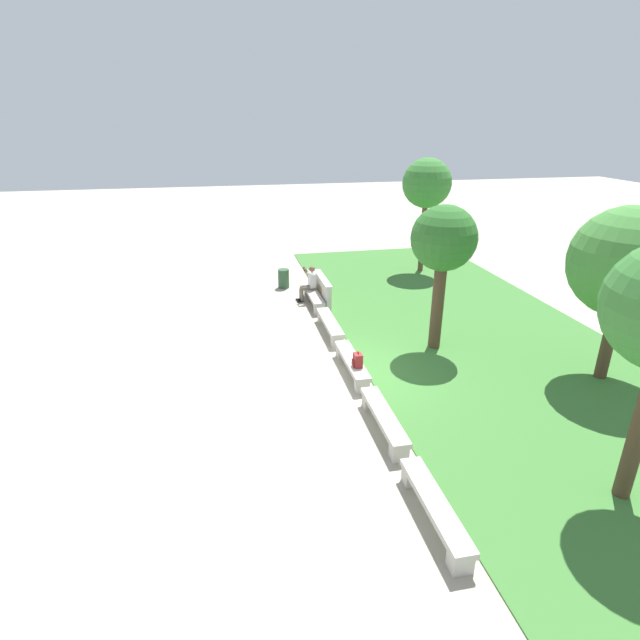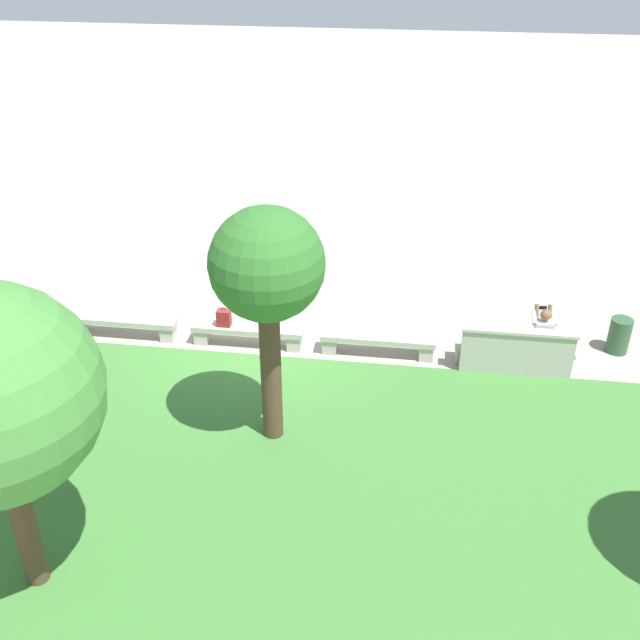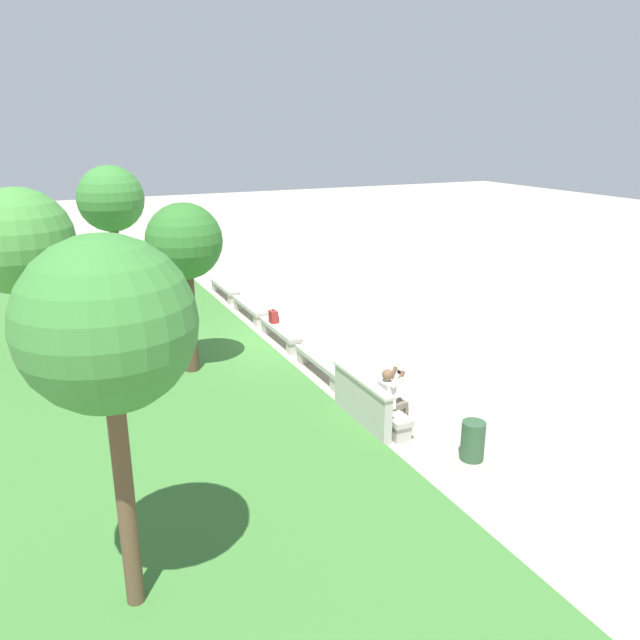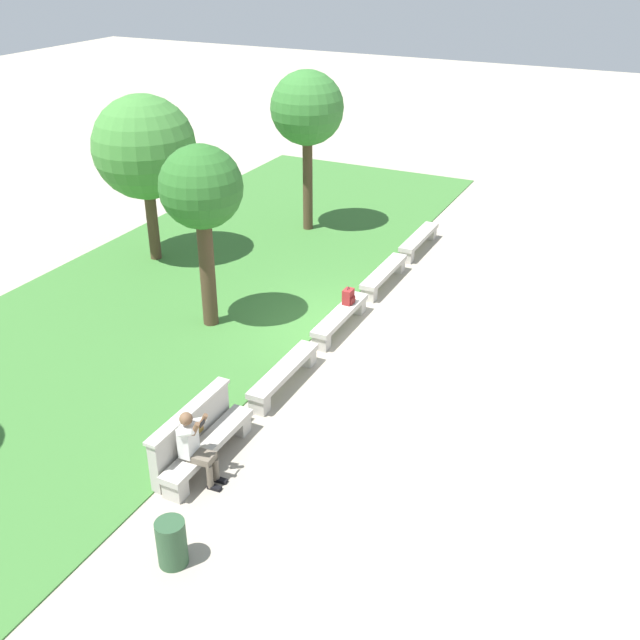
% 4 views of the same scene
% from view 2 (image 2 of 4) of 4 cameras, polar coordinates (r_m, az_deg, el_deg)
% --- Properties ---
extents(ground_plane, '(80.00, 80.00, 0.00)m').
position_cam_2_polar(ground_plane, '(15.73, -5.47, -1.90)').
color(ground_plane, '#A89E8C').
extents(grass_strip, '(25.13, 8.00, 0.03)m').
position_cam_2_polar(grass_strip, '(12.37, -10.01, -12.58)').
color(grass_strip, '#3D7533').
rests_on(grass_strip, ground).
extents(bench_main, '(2.33, 0.40, 0.45)m').
position_cam_2_polar(bench_main, '(15.36, 14.55, -2.34)').
color(bench_main, '#B7B2A8').
rests_on(bench_main, ground).
extents(bench_near, '(2.33, 0.40, 0.45)m').
position_cam_2_polar(bench_near, '(15.22, 4.44, -1.66)').
color(bench_near, '#B7B2A8').
rests_on(bench_near, ground).
extents(bench_mid, '(2.33, 0.40, 0.45)m').
position_cam_2_polar(bench_mid, '(15.56, -5.53, -0.94)').
color(bench_mid, '#B7B2A8').
rests_on(bench_mid, ground).
extents(bench_far, '(2.33, 0.40, 0.45)m').
position_cam_2_polar(bench_far, '(16.35, -14.80, -0.24)').
color(bench_far, '#B7B2A8').
rests_on(bench_far, ground).
extents(bench_end, '(2.33, 0.40, 0.45)m').
position_cam_2_polar(bench_end, '(17.52, -23.02, 0.38)').
color(bench_end, '#B7B2A8').
rests_on(bench_end, ground).
extents(backrest_wall_with_plaque, '(2.19, 0.24, 1.01)m').
position_cam_2_polar(backrest_wall_with_plaque, '(14.96, 14.76, -2.37)').
color(backrest_wall_with_plaque, '#B7B2A8').
rests_on(backrest_wall_with_plaque, ground).
extents(person_photographer, '(0.49, 0.74, 1.32)m').
position_cam_2_polar(person_photographer, '(15.28, 16.50, -0.95)').
color(person_photographer, black).
rests_on(person_photographer, ground).
extents(backpack, '(0.28, 0.24, 0.43)m').
position_cam_2_polar(backpack, '(15.50, -7.33, 0.16)').
color(backpack, maroon).
rests_on(backpack, bench_mid).
extents(tree_left_background, '(1.82, 1.82, 4.22)m').
position_cam_2_polar(tree_left_background, '(11.54, -4.07, 3.82)').
color(tree_left_background, '#4C3826').
rests_on(tree_left_background, ground).
extents(trash_bin, '(0.44, 0.44, 0.75)m').
position_cam_2_polar(trash_bin, '(16.44, 21.84, -1.10)').
color(trash_bin, '#2D5133').
rests_on(trash_bin, ground).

